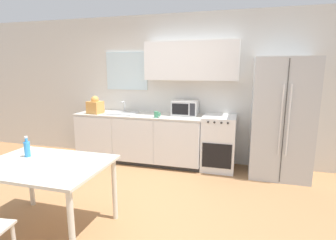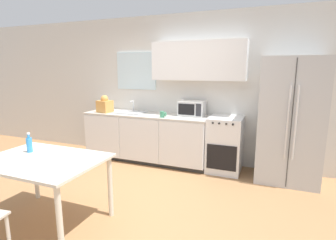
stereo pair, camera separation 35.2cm
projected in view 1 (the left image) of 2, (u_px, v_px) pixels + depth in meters
name	position (u px, v px, depth m)	size (l,w,h in m)	color
ground_plane	(132.00, 205.00, 3.37)	(12.00, 12.00, 0.00)	#9E7047
wall_back	(174.00, 85.00, 4.88)	(12.00, 0.38, 2.70)	silver
kitchen_counter	(139.00, 138.00, 4.91)	(2.38, 0.67, 0.90)	#333333
oven_range	(219.00, 143.00, 4.54)	(0.56, 0.62, 0.94)	white
refrigerator	(281.00, 118.00, 4.15)	(0.90, 0.73, 1.90)	silver
kitchen_sink	(121.00, 113.00, 4.93)	(0.58, 0.40, 0.22)	#B7BABC
microwave	(185.00, 108.00, 4.70)	(0.45, 0.33, 0.27)	silver
coffee_mug	(157.00, 114.00, 4.50)	(0.11, 0.08, 0.10)	#3F8C66
grocery_bag_0	(95.00, 106.00, 4.90)	(0.30, 0.27, 0.33)	#DB994C
dining_table	(45.00, 172.00, 2.73)	(1.30, 0.92, 0.76)	beige
drink_bottle	(27.00, 149.00, 2.90)	(0.06, 0.06, 0.23)	#338CD8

